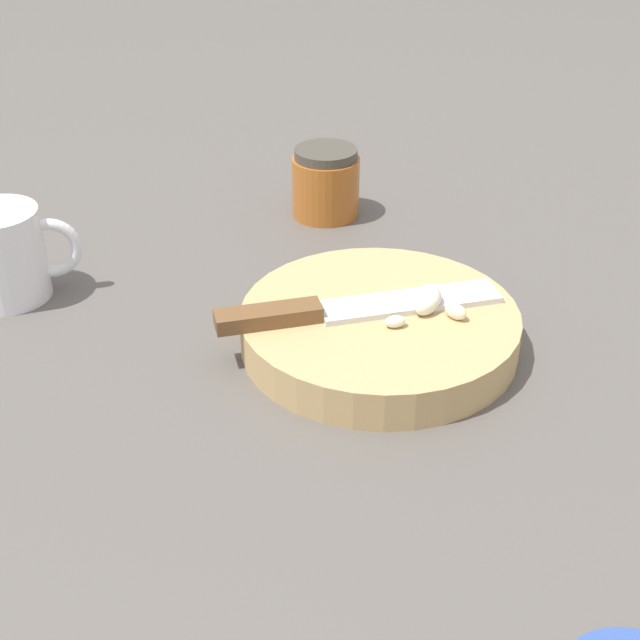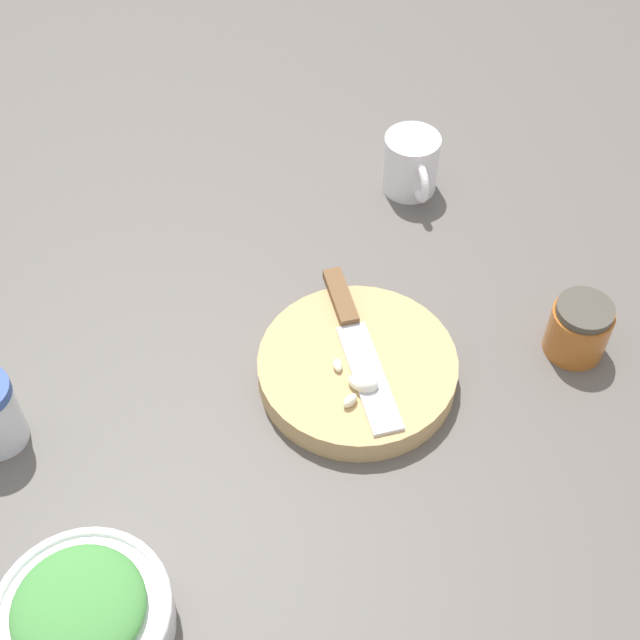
{
  "view_description": "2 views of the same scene",
  "coord_description": "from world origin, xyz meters",
  "px_view_note": "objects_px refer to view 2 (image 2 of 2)",
  "views": [
    {
      "loc": [
        -0.36,
        0.39,
        0.4
      ],
      "look_at": [
        0.04,
        0.01,
        0.06
      ],
      "focal_mm": 50.0,
      "sensor_mm": 36.0,
      "label": 1
    },
    {
      "loc": [
        -0.4,
        -0.47,
        0.82
      ],
      "look_at": [
        0.03,
        -0.02,
        0.08
      ],
      "focal_mm": 50.0,
      "sensor_mm": 36.0,
      "label": 2
    }
  ],
  "objects_px": {
    "cutting_board": "(357,369)",
    "coffee_mug": "(411,164)",
    "honey_jar": "(579,328)",
    "garlic_cloves": "(358,385)",
    "chef_knife": "(355,337)",
    "herb_bowl": "(83,616)"
  },
  "relations": [
    {
      "from": "cutting_board",
      "to": "coffee_mug",
      "type": "height_order",
      "value": "coffee_mug"
    },
    {
      "from": "cutting_board",
      "to": "honey_jar",
      "type": "xyz_separation_m",
      "value": [
        0.21,
        -0.14,
        0.02
      ]
    },
    {
      "from": "cutting_board",
      "to": "garlic_cloves",
      "type": "relative_size",
      "value": 3.31
    },
    {
      "from": "chef_knife",
      "to": "herb_bowl",
      "type": "bearing_deg",
      "value": 37.05
    },
    {
      "from": "cutting_board",
      "to": "garlic_cloves",
      "type": "bearing_deg",
      "value": -134.92
    },
    {
      "from": "herb_bowl",
      "to": "coffee_mug",
      "type": "relative_size",
      "value": 1.66
    },
    {
      "from": "chef_knife",
      "to": "coffee_mug",
      "type": "distance_m",
      "value": 0.3
    },
    {
      "from": "coffee_mug",
      "to": "honey_jar",
      "type": "relative_size",
      "value": 1.36
    },
    {
      "from": "garlic_cloves",
      "to": "honey_jar",
      "type": "bearing_deg",
      "value": -25.76
    },
    {
      "from": "cutting_board",
      "to": "honey_jar",
      "type": "relative_size",
      "value": 3.1
    },
    {
      "from": "cutting_board",
      "to": "coffee_mug",
      "type": "bearing_deg",
      "value": 32.21
    },
    {
      "from": "chef_knife",
      "to": "herb_bowl",
      "type": "distance_m",
      "value": 0.41
    },
    {
      "from": "chef_knife",
      "to": "garlic_cloves",
      "type": "distance_m",
      "value": 0.07
    },
    {
      "from": "chef_knife",
      "to": "honey_jar",
      "type": "distance_m",
      "value": 0.26
    },
    {
      "from": "honey_jar",
      "to": "chef_knife",
      "type": "bearing_deg",
      "value": 139.06
    },
    {
      "from": "coffee_mug",
      "to": "honey_jar",
      "type": "xyz_separation_m",
      "value": [
        -0.07,
        -0.32,
        -0.01
      ]
    },
    {
      "from": "herb_bowl",
      "to": "coffee_mug",
      "type": "xyz_separation_m",
      "value": [
        0.67,
        0.21,
        0.01
      ]
    },
    {
      "from": "herb_bowl",
      "to": "coffee_mug",
      "type": "bearing_deg",
      "value": 17.39
    },
    {
      "from": "cutting_board",
      "to": "garlic_cloves",
      "type": "height_order",
      "value": "garlic_cloves"
    },
    {
      "from": "herb_bowl",
      "to": "honey_jar",
      "type": "relative_size",
      "value": 2.27
    },
    {
      "from": "cutting_board",
      "to": "coffee_mug",
      "type": "distance_m",
      "value": 0.33
    },
    {
      "from": "cutting_board",
      "to": "honey_jar",
      "type": "distance_m",
      "value": 0.26
    }
  ]
}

